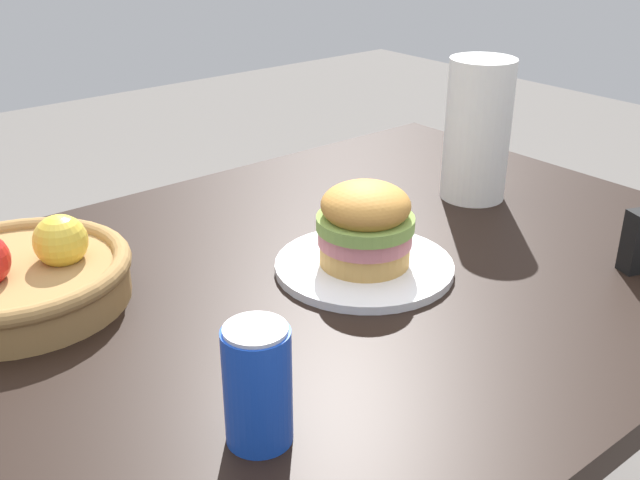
% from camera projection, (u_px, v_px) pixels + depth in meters
% --- Properties ---
extents(dining_table, '(1.40, 0.90, 0.75)m').
position_uv_depth(dining_table, '(292.00, 350.00, 1.06)').
color(dining_table, black).
rests_on(dining_table, ground_plane).
extents(plate, '(0.25, 0.25, 0.01)m').
position_uv_depth(plate, '(364.00, 266.00, 1.06)').
color(plate, white).
rests_on(plate, dining_table).
extents(sandwich, '(0.14, 0.14, 0.12)m').
position_uv_depth(sandwich, '(365.00, 224.00, 1.03)').
color(sandwich, tan).
rests_on(sandwich, plate).
extents(soda_can, '(0.07, 0.07, 0.13)m').
position_uv_depth(soda_can, '(258.00, 385.00, 0.71)').
color(soda_can, blue).
rests_on(soda_can, dining_table).
extents(fruit_basket, '(0.29, 0.29, 0.11)m').
position_uv_depth(fruit_basket, '(18.00, 276.00, 0.96)').
color(fruit_basket, '#9E7542').
rests_on(fruit_basket, dining_table).
extents(paper_towel_roll, '(0.11, 0.11, 0.24)m').
position_uv_depth(paper_towel_roll, '(477.00, 130.00, 1.26)').
color(paper_towel_roll, white).
rests_on(paper_towel_roll, dining_table).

